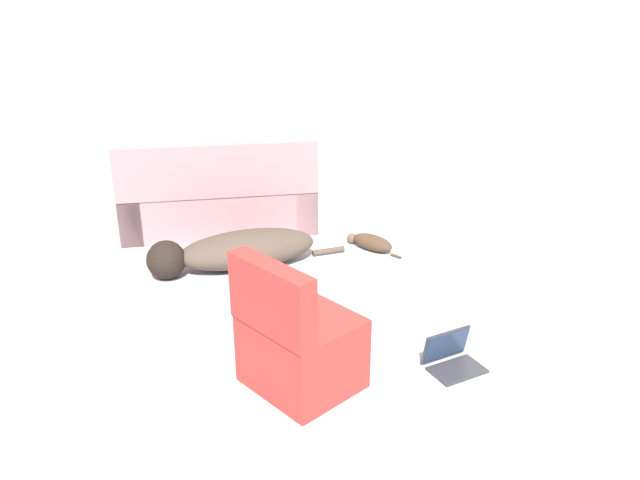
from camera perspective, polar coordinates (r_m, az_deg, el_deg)
wall_back at (r=6.28m, az=0.78°, el=14.86°), size 6.92×0.06×2.66m
couch at (r=5.93m, az=-9.21°, el=3.65°), size 1.79×0.87×0.88m
dog at (r=5.10m, az=-7.78°, el=-0.97°), size 1.66×0.66×0.31m
cat at (r=5.45m, az=4.68°, el=-0.21°), size 0.42×0.47×0.14m
laptop_open at (r=3.91m, az=11.85°, el=-10.27°), size 0.39×0.35×0.22m
side_chair at (r=3.55m, az=-2.11°, el=-9.34°), size 0.77×0.78×0.83m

